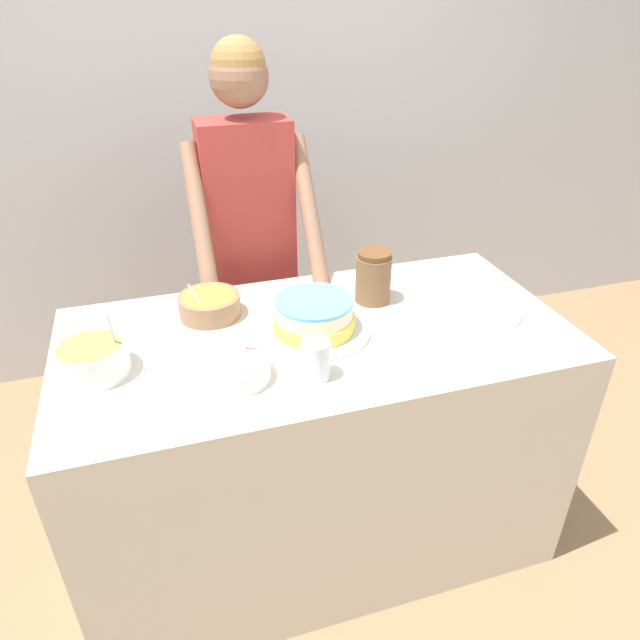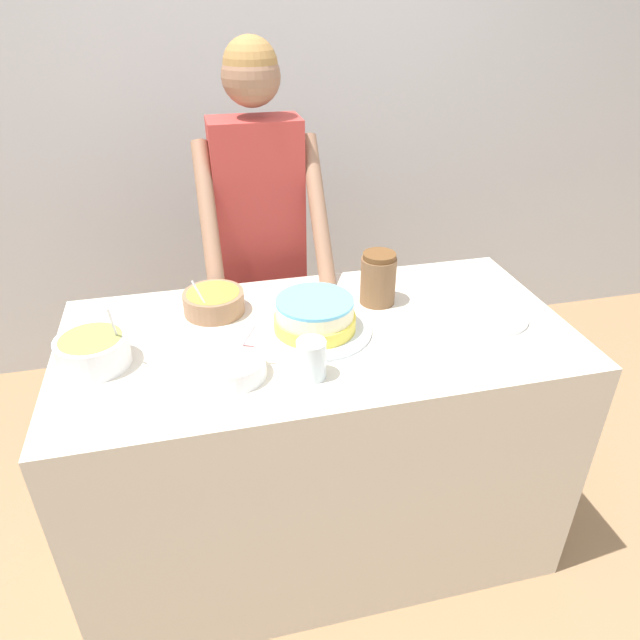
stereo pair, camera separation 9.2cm
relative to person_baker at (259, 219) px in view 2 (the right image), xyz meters
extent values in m
plane|color=#93704C|center=(0.09, -0.99, -1.05)|extent=(14.00, 14.00, 0.00)
cube|color=silver|center=(0.09, 0.80, 0.25)|extent=(10.00, 0.05, 2.60)
cube|color=beige|center=(0.09, -0.61, -0.60)|extent=(1.56, 0.77, 0.89)
cylinder|color=#2D2D38|center=(-0.07, 0.01, -0.64)|extent=(0.10, 0.10, 0.81)
cylinder|color=#2D2D38|center=(0.07, 0.01, -0.64)|extent=(0.10, 0.10, 0.81)
cube|color=#B23833|center=(0.00, 0.01, 0.06)|extent=(0.33, 0.18, 0.61)
cylinder|color=#8E664C|center=(-0.19, -0.16, 0.06)|extent=(0.06, 0.38, 0.51)
cylinder|color=#8E664C|center=(0.19, -0.16, 0.06)|extent=(0.06, 0.38, 0.51)
sphere|color=#8E664C|center=(0.00, 0.01, 0.50)|extent=(0.20, 0.20, 0.20)
sphere|color=olive|center=(0.00, 0.01, 0.54)|extent=(0.19, 0.19, 0.19)
cylinder|color=silver|center=(0.08, -0.60, -0.15)|extent=(0.35, 0.35, 0.01)
cylinder|color=#F2DB4C|center=(0.08, -0.60, -0.12)|extent=(0.25, 0.25, 0.04)
cylinder|color=#F4EABC|center=(0.08, -0.60, -0.08)|extent=(0.24, 0.24, 0.04)
cylinder|color=#60B7E0|center=(0.08, -0.60, -0.05)|extent=(0.24, 0.24, 0.01)
cylinder|color=white|center=(-0.19, -0.77, -0.12)|extent=(0.18, 0.18, 0.06)
cylinder|color=pink|center=(-0.19, -0.77, -0.10)|extent=(0.16, 0.16, 0.01)
cylinder|color=silver|center=(-0.15, -0.73, -0.08)|extent=(0.07, 0.06, 0.13)
cylinder|color=white|center=(-0.56, -0.63, -0.11)|extent=(0.20, 0.20, 0.09)
cylinder|color=olive|center=(-0.56, -0.63, -0.07)|extent=(0.17, 0.17, 0.01)
cylinder|color=silver|center=(-0.49, -0.64, -0.05)|extent=(0.01, 0.07, 0.18)
cylinder|color=#936B4C|center=(-0.21, -0.41, -0.12)|extent=(0.20, 0.20, 0.07)
cylinder|color=#EF9938|center=(-0.21, -0.41, -0.09)|extent=(0.17, 0.17, 0.01)
cylinder|color=silver|center=(-0.25, -0.47, -0.08)|extent=(0.06, 0.04, 0.13)
cylinder|color=silver|center=(0.02, -0.83, -0.10)|extent=(0.08, 0.08, 0.11)
cylinder|color=silver|center=(0.63, -0.64, -0.15)|extent=(0.26, 0.26, 0.01)
cylinder|color=brown|center=(0.32, -0.47, -0.07)|extent=(0.12, 0.12, 0.16)
cylinder|color=brown|center=(0.32, -0.47, 0.02)|extent=(0.11, 0.11, 0.02)
camera|label=1|loc=(-0.34, -2.03, 0.77)|focal=32.00mm
camera|label=2|loc=(-0.25, -2.06, 0.77)|focal=32.00mm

